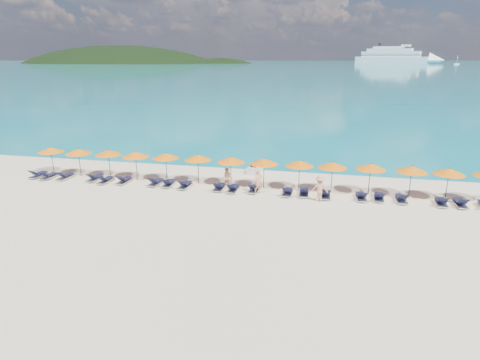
# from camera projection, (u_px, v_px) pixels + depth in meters

# --- Properties ---
(ground) EXTENTS (1400.00, 1400.00, 0.00)m
(ground) POSITION_uv_depth(u_px,v_px,m) (230.00, 212.00, 24.97)
(ground) COLOR beige
(sea) EXTENTS (1600.00, 1300.00, 0.01)m
(sea) POSITION_uv_depth(u_px,v_px,m) (327.00, 63.00, 641.23)
(sea) COLOR #1FA9B2
(sea) RESTS_ON ground
(headland_main) EXTENTS (374.00, 242.00, 126.50)m
(headland_main) POSITION_uv_depth(u_px,v_px,m) (121.00, 90.00, 601.37)
(headland_main) COLOR black
(headland_main) RESTS_ON ground
(headland_small) EXTENTS (162.00, 126.00, 85.50)m
(headland_small) POSITION_uv_depth(u_px,v_px,m) (221.00, 88.00, 588.66)
(headland_small) COLOR black
(headland_small) RESTS_ON ground
(cruise_ship) EXTENTS (120.29, 62.00, 33.83)m
(cruise_ship) POSITION_uv_depth(u_px,v_px,m) (399.00, 57.00, 576.83)
(cruise_ship) COLOR white
(cruise_ship) RESTS_ON ground
(sailboat_near) EXTENTS (5.81, 1.94, 10.65)m
(sailboat_near) POSITION_uv_depth(u_px,v_px,m) (457.00, 64.00, 483.02)
(sailboat_near) COLOR white
(sailboat_near) RESTS_ON ground
(jetski) EXTENTS (1.26, 2.39, 0.81)m
(jetski) POSITION_uv_depth(u_px,v_px,m) (256.00, 168.00, 33.64)
(jetski) COLOR silver
(jetski) RESTS_ON ground
(beachgoer_a) EXTENTS (0.77, 0.72, 1.77)m
(beachgoer_a) POSITION_uv_depth(u_px,v_px,m) (258.00, 182.00, 28.12)
(beachgoer_a) COLOR tan
(beachgoer_a) RESTS_ON ground
(beachgoer_b) EXTENTS (0.76, 0.45, 1.55)m
(beachgoer_b) POSITION_uv_depth(u_px,v_px,m) (227.00, 178.00, 29.29)
(beachgoer_b) COLOR tan
(beachgoer_b) RESTS_ON ground
(beachgoer_c) EXTENTS (1.18, 0.60, 1.78)m
(beachgoer_c) POSITION_uv_depth(u_px,v_px,m) (320.00, 189.00, 26.61)
(beachgoer_c) COLOR tan
(beachgoer_c) RESTS_ON ground
(umbrella_0) EXTENTS (2.10, 2.10, 2.28)m
(umbrella_0) POSITION_uv_depth(u_px,v_px,m) (51.00, 150.00, 32.66)
(umbrella_0) COLOR black
(umbrella_0) RESTS_ON ground
(umbrella_1) EXTENTS (2.10, 2.10, 2.28)m
(umbrella_1) POSITION_uv_depth(u_px,v_px,m) (78.00, 151.00, 32.09)
(umbrella_1) COLOR black
(umbrella_1) RESTS_ON ground
(umbrella_2) EXTENTS (2.10, 2.10, 2.28)m
(umbrella_2) POSITION_uv_depth(u_px,v_px,m) (108.00, 152.00, 31.72)
(umbrella_2) COLOR black
(umbrella_2) RESTS_ON ground
(umbrella_3) EXTENTS (2.10, 2.10, 2.28)m
(umbrella_3) POSITION_uv_depth(u_px,v_px,m) (135.00, 154.00, 31.08)
(umbrella_3) COLOR black
(umbrella_3) RESTS_ON ground
(umbrella_4) EXTENTS (2.10, 2.10, 2.28)m
(umbrella_4) POSITION_uv_depth(u_px,v_px,m) (166.00, 156.00, 30.69)
(umbrella_4) COLOR black
(umbrella_4) RESTS_ON ground
(umbrella_5) EXTENTS (2.10, 2.10, 2.28)m
(umbrella_5) POSITION_uv_depth(u_px,v_px,m) (198.00, 157.00, 30.18)
(umbrella_5) COLOR black
(umbrella_5) RESTS_ON ground
(umbrella_6) EXTENTS (2.10, 2.10, 2.28)m
(umbrella_6) POSITION_uv_depth(u_px,v_px,m) (231.00, 160.00, 29.52)
(umbrella_6) COLOR black
(umbrella_6) RESTS_ON ground
(umbrella_7) EXTENTS (2.10, 2.10, 2.28)m
(umbrella_7) POSITION_uv_depth(u_px,v_px,m) (264.00, 161.00, 29.04)
(umbrella_7) COLOR black
(umbrella_7) RESTS_ON ground
(umbrella_8) EXTENTS (2.10, 2.10, 2.28)m
(umbrella_8) POSITION_uv_depth(u_px,v_px,m) (300.00, 163.00, 28.53)
(umbrella_8) COLOR black
(umbrella_8) RESTS_ON ground
(umbrella_9) EXTENTS (2.10, 2.10, 2.28)m
(umbrella_9) POSITION_uv_depth(u_px,v_px,m) (333.00, 165.00, 28.09)
(umbrella_9) COLOR black
(umbrella_9) RESTS_ON ground
(umbrella_10) EXTENTS (2.10, 2.10, 2.28)m
(umbrella_10) POSITION_uv_depth(u_px,v_px,m) (371.00, 166.00, 27.67)
(umbrella_10) COLOR black
(umbrella_10) RESTS_ON ground
(umbrella_11) EXTENTS (2.10, 2.10, 2.28)m
(umbrella_11) POSITION_uv_depth(u_px,v_px,m) (412.00, 169.00, 27.03)
(umbrella_11) COLOR black
(umbrella_11) RESTS_ON ground
(umbrella_12) EXTENTS (2.10, 2.10, 2.28)m
(umbrella_12) POSITION_uv_depth(u_px,v_px,m) (449.00, 171.00, 26.47)
(umbrella_12) COLOR black
(umbrella_12) RESTS_ON ground
(lounger_0) EXTENTS (0.70, 1.73, 0.66)m
(lounger_0) POSITION_uv_depth(u_px,v_px,m) (38.00, 174.00, 32.14)
(lounger_0) COLOR silver
(lounger_0) RESTS_ON ground
(lounger_1) EXTENTS (0.69, 1.73, 0.66)m
(lounger_1) POSITION_uv_depth(u_px,v_px,m) (48.00, 176.00, 31.75)
(lounger_1) COLOR silver
(lounger_1) RESTS_ON ground
(lounger_2) EXTENTS (0.72, 1.73, 0.66)m
(lounger_2) POSITION_uv_depth(u_px,v_px,m) (65.00, 176.00, 31.68)
(lounger_2) COLOR silver
(lounger_2) RESTS_ON ground
(lounger_3) EXTENTS (0.74, 1.74, 0.66)m
(lounger_3) POSITION_uv_depth(u_px,v_px,m) (95.00, 178.00, 31.29)
(lounger_3) COLOR silver
(lounger_3) RESTS_ON ground
(lounger_4) EXTENTS (0.69, 1.72, 0.66)m
(lounger_4) POSITION_uv_depth(u_px,v_px,m) (106.00, 180.00, 30.76)
(lounger_4) COLOR silver
(lounger_4) RESTS_ON ground
(lounger_5) EXTENTS (0.66, 1.71, 0.66)m
(lounger_5) POSITION_uv_depth(u_px,v_px,m) (124.00, 180.00, 30.67)
(lounger_5) COLOR silver
(lounger_5) RESTS_ON ground
(lounger_6) EXTENTS (0.76, 1.75, 0.66)m
(lounger_6) POSITION_uv_depth(u_px,v_px,m) (156.00, 182.00, 30.19)
(lounger_6) COLOR silver
(lounger_6) RESTS_ON ground
(lounger_7) EXTENTS (0.71, 1.73, 0.66)m
(lounger_7) POSITION_uv_depth(u_px,v_px,m) (168.00, 183.00, 29.92)
(lounger_7) COLOR silver
(lounger_7) RESTS_ON ground
(lounger_8) EXTENTS (0.72, 1.73, 0.66)m
(lounger_8) POSITION_uv_depth(u_px,v_px,m) (185.00, 185.00, 29.54)
(lounger_8) COLOR silver
(lounger_8) RESTS_ON ground
(lounger_9) EXTENTS (0.64, 1.71, 0.66)m
(lounger_9) POSITION_uv_depth(u_px,v_px,m) (219.00, 187.00, 29.08)
(lounger_9) COLOR silver
(lounger_9) RESTS_ON ground
(lounger_10) EXTENTS (0.65, 1.71, 0.66)m
(lounger_10) POSITION_uv_depth(u_px,v_px,m) (233.00, 188.00, 28.75)
(lounger_10) COLOR silver
(lounger_10) RESTS_ON ground
(lounger_11) EXTENTS (0.76, 1.75, 0.66)m
(lounger_11) POSITION_uv_depth(u_px,v_px,m) (254.00, 189.00, 28.69)
(lounger_11) COLOR silver
(lounger_11) RESTS_ON ground
(lounger_12) EXTENTS (0.68, 1.72, 0.66)m
(lounger_12) POSITION_uv_depth(u_px,v_px,m) (288.00, 192.00, 28.02)
(lounger_12) COLOR silver
(lounger_12) RESTS_ON ground
(lounger_13) EXTENTS (0.64, 1.71, 0.66)m
(lounger_13) POSITION_uv_depth(u_px,v_px,m) (304.00, 192.00, 27.90)
(lounger_13) COLOR silver
(lounger_13) RESTS_ON ground
(lounger_14) EXTENTS (0.67, 1.72, 0.66)m
(lounger_14) POSITION_uv_depth(u_px,v_px,m) (326.00, 194.00, 27.49)
(lounger_14) COLOR silver
(lounger_14) RESTS_ON ground
(lounger_15) EXTENTS (0.74, 1.74, 0.66)m
(lounger_15) POSITION_uv_depth(u_px,v_px,m) (361.00, 196.00, 27.11)
(lounger_15) COLOR silver
(lounger_15) RESTS_ON ground
(lounger_16) EXTENTS (0.74, 1.74, 0.66)m
(lounger_16) POSITION_uv_depth(u_px,v_px,m) (379.00, 197.00, 26.98)
(lounger_16) COLOR silver
(lounger_16) RESTS_ON ground
(lounger_17) EXTENTS (0.66, 1.71, 0.66)m
(lounger_17) POSITION_uv_depth(u_px,v_px,m) (401.00, 199.00, 26.68)
(lounger_17) COLOR silver
(lounger_17) RESTS_ON ground
(lounger_18) EXTENTS (0.75, 1.74, 0.66)m
(lounger_18) POSITION_uv_depth(u_px,v_px,m) (441.00, 202.00, 26.09)
(lounger_18) COLOR silver
(lounger_18) RESTS_ON ground
(lounger_19) EXTENTS (0.64, 1.71, 0.66)m
(lounger_19) POSITION_uv_depth(u_px,v_px,m) (460.00, 203.00, 25.87)
(lounger_19) COLOR silver
(lounger_19) RESTS_ON ground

